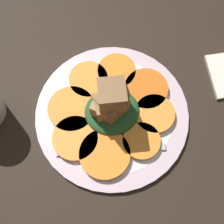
# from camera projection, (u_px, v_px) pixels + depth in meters

# --- Properties ---
(table_slab) EXTENTS (1.20, 1.20, 0.02)m
(table_slab) POSITION_uv_depth(u_px,v_px,m) (112.00, 118.00, 0.57)
(table_slab) COLOR black
(table_slab) RESTS_ON ground
(plate) EXTENTS (0.27, 0.27, 0.01)m
(plate) POSITION_uv_depth(u_px,v_px,m) (112.00, 115.00, 0.56)
(plate) COLOR silver
(plate) RESTS_ON table_slab
(carrot_slice_0) EXTENTS (0.07, 0.07, 0.01)m
(carrot_slice_0) POSITION_uv_depth(u_px,v_px,m) (117.00, 72.00, 0.57)
(carrot_slice_0) COLOR orange
(carrot_slice_0) RESTS_ON plate
(carrot_slice_1) EXTENTS (0.07, 0.07, 0.01)m
(carrot_slice_1) POSITION_uv_depth(u_px,v_px,m) (89.00, 80.00, 0.57)
(carrot_slice_1) COLOR orange
(carrot_slice_1) RESTS_ON plate
(carrot_slice_2) EXTENTS (0.08, 0.08, 0.01)m
(carrot_slice_2) POSITION_uv_depth(u_px,v_px,m) (72.00, 109.00, 0.55)
(carrot_slice_2) COLOR orange
(carrot_slice_2) RESTS_ON plate
(carrot_slice_3) EXTENTS (0.08, 0.08, 0.01)m
(carrot_slice_3) POSITION_uv_depth(u_px,v_px,m) (75.00, 138.00, 0.53)
(carrot_slice_3) COLOR orange
(carrot_slice_3) RESTS_ON plate
(carrot_slice_4) EXTENTS (0.09, 0.09, 0.01)m
(carrot_slice_4) POSITION_uv_depth(u_px,v_px,m) (105.00, 154.00, 0.52)
(carrot_slice_4) COLOR orange
(carrot_slice_4) RESTS_ON plate
(carrot_slice_5) EXTENTS (0.06, 0.06, 0.01)m
(carrot_slice_5) POSITION_uv_depth(u_px,v_px,m) (141.00, 141.00, 0.53)
(carrot_slice_5) COLOR orange
(carrot_slice_5) RESTS_ON plate
(carrot_slice_6) EXTENTS (0.07, 0.07, 0.01)m
(carrot_slice_6) POSITION_uv_depth(u_px,v_px,m) (154.00, 114.00, 0.55)
(carrot_slice_6) COLOR orange
(carrot_slice_6) RESTS_ON plate
(carrot_slice_7) EXTENTS (0.08, 0.08, 0.01)m
(carrot_slice_7) POSITION_uv_depth(u_px,v_px,m) (146.00, 89.00, 0.56)
(carrot_slice_7) COLOR orange
(carrot_slice_7) RESTS_ON plate
(center_pile) EXTENTS (0.10, 0.09, 0.11)m
(center_pile) POSITION_uv_depth(u_px,v_px,m) (111.00, 106.00, 0.51)
(center_pile) COLOR #235128
(center_pile) RESTS_ON plate
(fork) EXTENTS (0.19, 0.04, 0.00)m
(fork) POSITION_uv_depth(u_px,v_px,m) (108.00, 148.00, 0.53)
(fork) COLOR #B2B2B7
(fork) RESTS_ON plate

